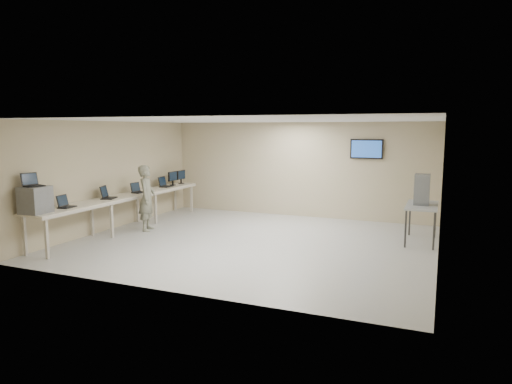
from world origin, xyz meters
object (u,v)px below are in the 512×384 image
at_px(workbench, 125,198).
at_px(soldier, 147,198).
at_px(side_table, 422,208).
at_px(equipment_box, 35,200).

bearing_deg(workbench, soldier, 11.49).
height_order(workbench, side_table, workbench).
xyz_separation_m(soldier, side_table, (6.60, 1.37, -0.04)).
xyz_separation_m(workbench, side_table, (7.19, 1.49, -0.02)).
bearing_deg(soldier, workbench, 81.18).
height_order(workbench, equipment_box, equipment_box).
relative_size(equipment_box, side_table, 0.37).
bearing_deg(equipment_box, soldier, 72.82).
bearing_deg(workbench, equipment_box, -91.31).
height_order(equipment_box, side_table, equipment_box).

